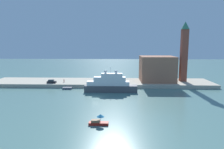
# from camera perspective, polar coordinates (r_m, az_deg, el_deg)

# --- Properties ---
(ground) EXTENTS (400.00, 400.00, 0.00)m
(ground) POSITION_cam_1_polar(r_m,az_deg,el_deg) (77.46, -4.80, -6.48)
(ground) COLOR slate
(quay_dock) EXTENTS (110.00, 19.05, 1.64)m
(quay_dock) POSITION_cam_1_polar(r_m,az_deg,el_deg) (102.03, -3.15, -2.31)
(quay_dock) COLOR #B7AD99
(quay_dock) RESTS_ON ground
(large_yacht) EXTENTS (22.27, 3.73, 10.64)m
(large_yacht) POSITION_cam_1_polar(r_m,az_deg,el_deg) (85.26, -0.56, -2.84)
(large_yacht) COLOR #4C4C51
(large_yacht) RESTS_ON ground
(small_motorboat) EXTENTS (4.97, 1.91, 2.77)m
(small_motorboat) POSITION_cam_1_polar(r_m,az_deg,el_deg) (51.95, -3.84, -12.98)
(small_motorboat) COLOR #B22319
(small_motorboat) RESTS_ON ground
(work_barge) EXTENTS (4.15, 1.72, 0.88)m
(work_barge) POSITION_cam_1_polar(r_m,az_deg,el_deg) (92.98, -12.53, -3.82)
(work_barge) COLOR #595966
(work_barge) RESTS_ON ground
(harbor_building) EXTENTS (16.66, 14.90, 12.49)m
(harbor_building) POSITION_cam_1_polar(r_m,az_deg,el_deg) (103.52, 12.63, 1.61)
(harbor_building) COLOR #9E664C
(harbor_building) RESTS_ON quay_dock
(bell_tower) EXTENTS (4.03, 4.03, 29.30)m
(bell_tower) POSITION_cam_1_polar(r_m,az_deg,el_deg) (106.10, 19.75, 6.59)
(bell_tower) COLOR brown
(bell_tower) RESTS_ON quay_dock
(parked_car) EXTENTS (4.23, 1.88, 1.59)m
(parked_car) POSITION_cam_1_polar(r_m,az_deg,el_deg) (100.59, -16.77, -1.95)
(parked_car) COLOR black
(parked_car) RESTS_ON quay_dock
(person_figure) EXTENTS (0.36, 0.36, 1.62)m
(person_figure) POSITION_cam_1_polar(r_m,az_deg,el_deg) (100.87, -13.44, -1.76)
(person_figure) COLOR maroon
(person_figure) RESTS_ON quay_dock
(mooring_bollard) EXTENTS (0.44, 0.44, 0.62)m
(mooring_bollard) POSITION_cam_1_polar(r_m,az_deg,el_deg) (93.81, -4.54, -2.59)
(mooring_bollard) COLOR black
(mooring_bollard) RESTS_ON quay_dock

